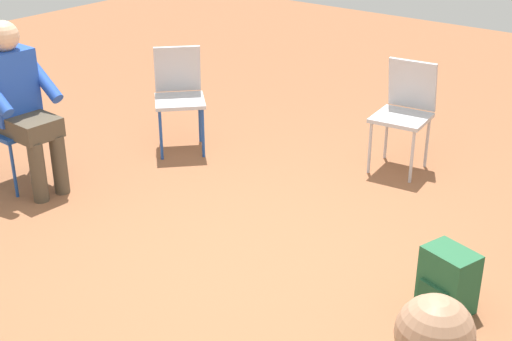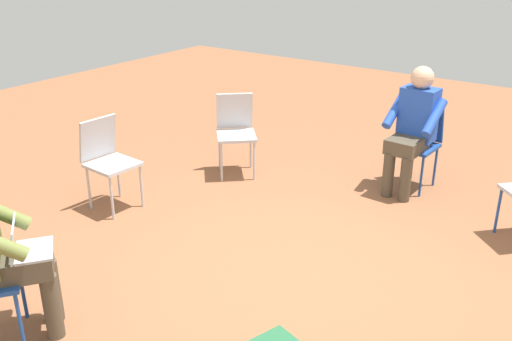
% 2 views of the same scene
% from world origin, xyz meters
% --- Properties ---
extents(ground_plane, '(14.00, 14.00, 0.00)m').
position_xyz_m(ground_plane, '(0.00, 0.00, 0.00)').
color(ground_plane, brown).
extents(chair_northwest, '(0.59, 0.58, 0.85)m').
position_xyz_m(chair_northwest, '(-1.69, 1.26, 0.50)').
color(chair_northwest, '#B7B7BC').
rests_on(chair_northwest, ground).
extents(chair_north, '(0.44, 0.48, 0.85)m').
position_xyz_m(chair_north, '(-0.02, 2.03, 0.50)').
color(chair_north, '#B7B7BC').
rests_on(chair_north, ground).
extents(chair_west, '(0.46, 0.42, 0.85)m').
position_xyz_m(chair_west, '(-2.22, 0.02, 0.50)').
color(chair_west, '#1E4799').
rests_on(chair_west, ground).
extents(person_in_blue, '(0.53, 0.51, 1.24)m').
position_xyz_m(person_in_blue, '(-2.05, 0.01, 0.69)').
color(person_in_blue, '#4C4233').
rests_on(person_in_blue, ground).
extents(backpack_near_laptop_user, '(0.33, 0.30, 0.36)m').
position_xyz_m(backpack_near_laptop_user, '(1.06, 0.46, 0.16)').
color(backpack_near_laptop_user, '#235B38').
rests_on(backpack_near_laptop_user, ground).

